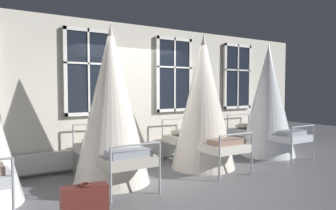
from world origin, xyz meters
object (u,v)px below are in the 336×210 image
(cot_fourth, at_px, (268,102))
(suitcase_dark, at_px, (85,203))
(cot_third, at_px, (203,103))
(cot_second, at_px, (111,107))

(cot_fourth, height_order, suitcase_dark, cot_fourth)
(cot_third, relative_size, cot_fourth, 1.02)
(cot_second, distance_m, cot_fourth, 4.09)
(cot_second, bearing_deg, cot_third, -89.43)
(cot_third, xyz_separation_m, suitcase_dark, (-2.92, -1.30, -1.10))
(suitcase_dark, bearing_deg, cot_third, 30.91)
(cot_second, bearing_deg, cot_fourth, -87.89)
(cot_third, distance_m, cot_fourth, 2.09)
(cot_fourth, xyz_separation_m, suitcase_dark, (-5.01, -1.38, -1.08))
(cot_third, height_order, suitcase_dark, cot_third)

